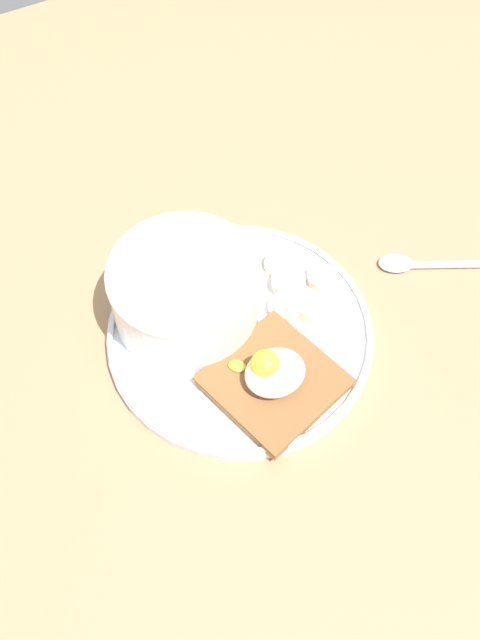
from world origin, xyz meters
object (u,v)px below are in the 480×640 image
Objects in this scene: banana_slice_back at (322,278)px; banana_slice_inner at (283,305)px; banana_slice_front at (289,283)px; oatmeal_bowl at (186,293)px; toast_slice at (275,382)px; spoon at (419,265)px; poached_egg at (273,371)px; banana_slice_right at (278,264)px; banana_slice_left at (312,306)px.

banana_slice_inner reaches higher than banana_slice_back.
oatmeal_bowl is at bearing 168.76° from banana_slice_front.
spoon is (20.23, 5.32, -1.36)cm from toast_slice.
banana_slice_back is at bearing 37.62° from poached_egg.
oatmeal_bowl is at bearing 166.80° from spoon.
banana_slice_inner reaches higher than banana_slice_right.
oatmeal_bowl reaches higher than banana_slice_left.
banana_slice_inner is (4.89, 6.95, -0.08)cm from toast_slice.
poached_egg is 1.57× the size of banana_slice_inner.
banana_slice_back is at bearing 42.56° from banana_slice_left.
banana_slice_right is (0.35, 2.68, -0.26)cm from banana_slice_front.
oatmeal_bowl is 14.16cm from banana_slice_back.
poached_egg is 0.59× the size of spoon.
banana_slice_left is 1.14× the size of banana_slice_inner.
banana_slice_back is at bearing -11.91° from oatmeal_bowl.
banana_slice_front is at bearing -11.24° from oatmeal_bowl.
toast_slice is 11.07cm from banana_slice_front.
oatmeal_bowl reaches higher than banana_slice_front.
banana_slice_right reaches higher than banana_slice_back.
banana_slice_left is at bearing 35.61° from poached_egg.
toast_slice is at bearing -71.91° from oatmeal_bowl.
oatmeal_bowl is 1.09× the size of toast_slice.
oatmeal_bowl is 1.34× the size of spoon.
banana_slice_back is (10.01, 8.04, -0.24)cm from toast_slice.
banana_slice_left is (0.65, -3.36, -0.23)cm from banana_slice_front.
banana_slice_inner is 0.38× the size of spoon.
banana_slice_front is at bearing 165.36° from spoon.
oatmeal_bowl is 4.11× the size of banana_slice_right.
poached_egg reaches higher than banana_slice_left.
banana_slice_back is 0.91× the size of banana_slice_right.
oatmeal_bowl is 2.26× the size of poached_egg.
banana_slice_back is at bearing -13.88° from banana_slice_front.
banana_slice_front is at bearing 52.00° from poached_egg.
banana_slice_inner reaches higher than banana_slice_left.
poached_egg is 1.43× the size of banana_slice_front.
toast_slice is at bearing -121.07° from banana_slice_right.
toast_slice and banana_slice_left have the same top height.
oatmeal_bowl is 10.68cm from banana_slice_front.
toast_slice is at bearing -47.72° from poached_egg.
spoon is (23.79, -5.58, -4.02)cm from oatmeal_bowl.
banana_slice_inner is (8.45, -3.95, -2.73)cm from oatmeal_bowl.
banana_slice_back is 0.79× the size of banana_slice_inner.
banana_slice_inner is at bearing 173.93° from spoon.
toast_slice is 2.08× the size of poached_egg.
oatmeal_bowl is at bearing 107.55° from poached_egg.
oatmeal_bowl is 10.92cm from banana_slice_right.
oatmeal_bowl is 4.51× the size of banana_slice_back.
oatmeal_bowl is 3.56× the size of banana_slice_inner.
toast_slice is at bearing -142.78° from banana_slice_left.
poached_egg reaches higher than banana_slice_back.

